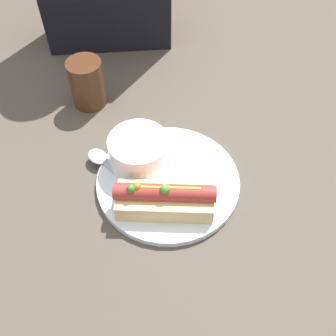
{
  "coord_description": "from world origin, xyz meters",
  "views": [
    {
      "loc": [
        -0.04,
        -0.41,
        0.57
      ],
      "look_at": [
        0.0,
        0.0,
        0.04
      ],
      "focal_mm": 42.0,
      "sensor_mm": 36.0,
      "label": 1
    }
  ],
  "objects_px": {
    "soup_bowl": "(139,151)",
    "drinking_glass": "(87,83)",
    "spoon": "(106,164)",
    "hot_dog": "(164,199)"
  },
  "relations": [
    {
      "from": "soup_bowl",
      "to": "drinking_glass",
      "type": "relative_size",
      "value": 1.06
    },
    {
      "from": "soup_bowl",
      "to": "spoon",
      "type": "relative_size",
      "value": 0.73
    },
    {
      "from": "hot_dog",
      "to": "spoon",
      "type": "xyz_separation_m",
      "value": [
        -0.1,
        0.1,
        -0.02
      ]
    },
    {
      "from": "hot_dog",
      "to": "soup_bowl",
      "type": "distance_m",
      "value": 0.11
    },
    {
      "from": "hot_dog",
      "to": "soup_bowl",
      "type": "xyz_separation_m",
      "value": [
        -0.04,
        0.1,
        0.01
      ]
    },
    {
      "from": "hot_dog",
      "to": "spoon",
      "type": "relative_size",
      "value": 1.13
    },
    {
      "from": "soup_bowl",
      "to": "spoon",
      "type": "height_order",
      "value": "soup_bowl"
    },
    {
      "from": "hot_dog",
      "to": "soup_bowl",
      "type": "bearing_deg",
      "value": 117.39
    },
    {
      "from": "spoon",
      "to": "drinking_glass",
      "type": "bearing_deg",
      "value": -29.49
    },
    {
      "from": "hot_dog",
      "to": "drinking_glass",
      "type": "distance_m",
      "value": 0.32
    }
  ]
}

